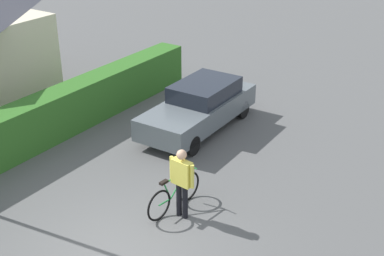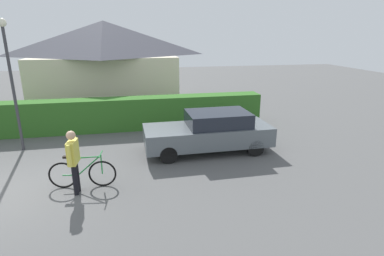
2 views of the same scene
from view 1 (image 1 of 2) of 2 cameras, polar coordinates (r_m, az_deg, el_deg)
The scene contains 4 objects.
ground_plane at distance 11.46m, azimuth -8.05°, elevation -13.43°, with size 60.00×60.00×0.00m, color #545454.
parked_car_near at distance 16.31m, azimuth 0.84°, elevation 2.38°, with size 4.48×1.77×1.44m.
bicycle at distance 12.48m, azimuth -1.92°, elevation -7.18°, with size 1.82×0.50×0.97m.
person_rider at distance 11.92m, azimuth -1.10°, elevation -5.41°, with size 0.25×0.69×1.74m.
Camera 1 is at (-6.47, -6.18, 7.16)m, focal length 49.46 mm.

